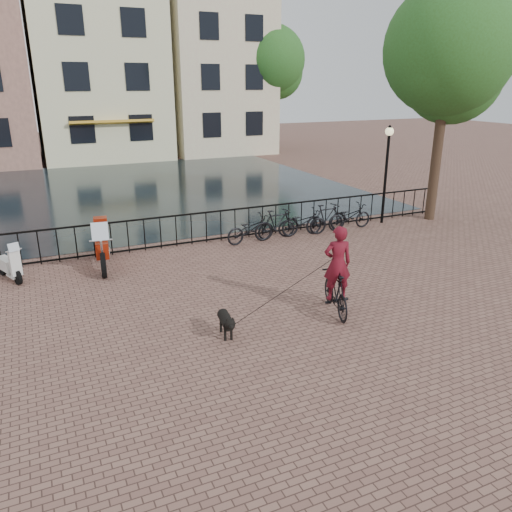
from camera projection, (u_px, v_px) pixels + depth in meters
name	position (u px, v px, depth m)	size (l,w,h in m)	color
ground	(323.00, 367.00, 9.17)	(100.00, 100.00, 0.00)	brown
canal_water	(134.00, 190.00, 24.04)	(20.00, 20.00, 0.00)	black
railing	(191.00, 229.00, 15.88)	(20.00, 0.05, 1.02)	black
canal_house_mid	(96.00, 66.00, 33.19)	(8.00, 9.50, 11.80)	beige
canal_house_right	(209.00, 56.00, 36.05)	(7.00, 9.00, 13.30)	beige
tree_near_right	(449.00, 50.00, 17.03)	(4.48, 4.48, 8.24)	black
tree_far_right	(271.00, 60.00, 34.93)	(4.76, 4.76, 8.76)	black
lamp_post	(387.00, 158.00, 17.71)	(0.30, 0.30, 3.45)	black
cyclist	(337.00, 275.00, 11.03)	(0.94, 1.81, 2.38)	black
dog	(226.00, 323.00, 10.19)	(0.39, 0.89, 0.58)	black
motorcycle	(102.00, 240.00, 13.85)	(0.81, 2.26, 1.58)	#981F0B
scooter	(7.00, 259.00, 13.00)	(0.81, 1.29, 1.16)	silver
parked_bike_0	(251.00, 229.00, 16.08)	(0.60, 1.72, 0.90)	black
parked_bike_1	(277.00, 224.00, 16.43)	(0.47, 1.66, 1.00)	black
parked_bike_2	(302.00, 223.00, 16.82)	(0.60, 1.72, 0.90)	black
parked_bike_3	(326.00, 218.00, 17.17)	(0.47, 1.66, 1.00)	black
parked_bike_4	(349.00, 217.00, 17.55)	(0.60, 1.72, 0.90)	black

